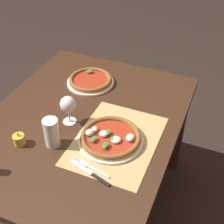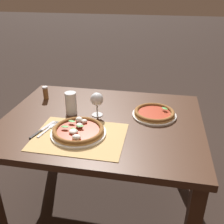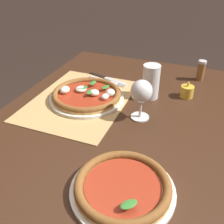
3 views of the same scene
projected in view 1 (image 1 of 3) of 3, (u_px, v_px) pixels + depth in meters
ground_plane at (89, 204)px, 2.07m from camera, size 24.00×24.00×0.00m
dining_table at (83, 134)px, 1.67m from camera, size 1.24×0.97×0.74m
paper_placemat at (116, 140)px, 1.48m from camera, size 0.50×0.38×0.00m
pizza_near at (110, 138)px, 1.47m from camera, size 0.31×0.31×0.05m
pizza_far at (90, 80)px, 1.85m from camera, size 0.28×0.28×0.04m
wine_glass at (68, 105)px, 1.52m from camera, size 0.08×0.08×0.16m
pint_glass at (52, 133)px, 1.42m from camera, size 0.07×0.07×0.15m
fork at (90, 167)px, 1.35m from camera, size 0.06×0.20×0.00m
knife at (90, 173)px, 1.33m from camera, size 0.07×0.21×0.01m
votive_candle at (19, 140)px, 1.45m from camera, size 0.06×0.06×0.07m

